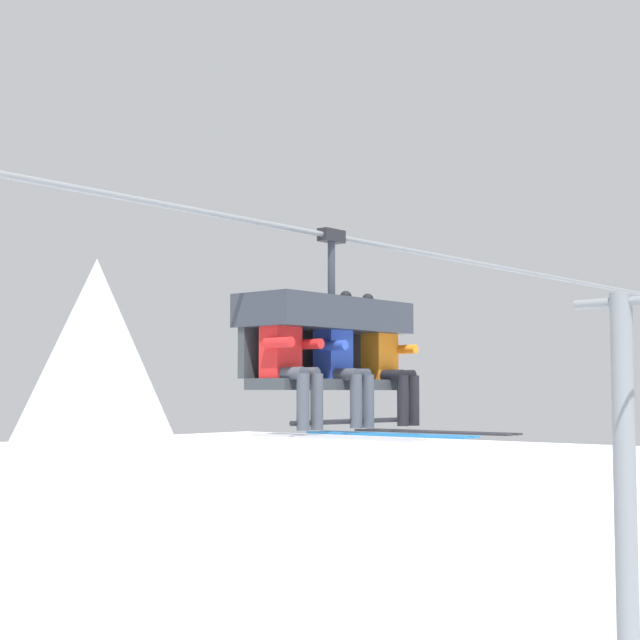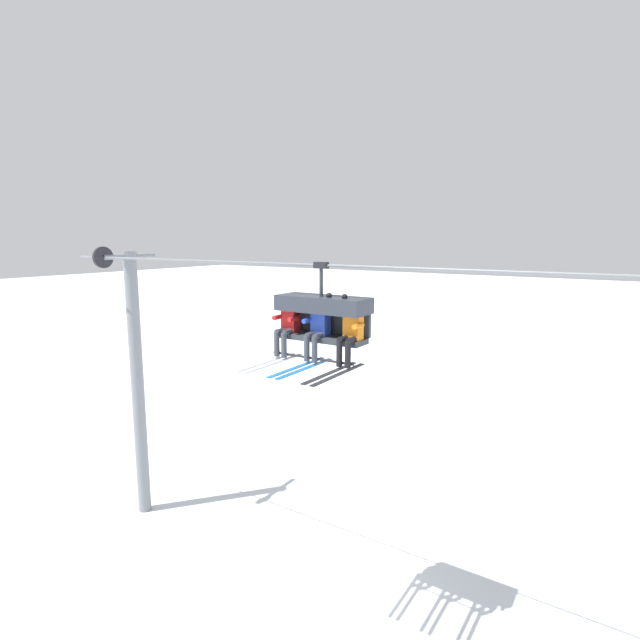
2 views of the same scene
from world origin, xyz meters
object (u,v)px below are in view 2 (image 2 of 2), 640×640
(skier_red, at_px, (287,325))
(skier_blue, at_px, (317,327))
(lift_tower_near, at_px, (137,378))
(skier_orange, at_px, (350,331))
(chairlift_chair, at_px, (323,312))

(skier_red, height_order, skier_blue, skier_blue)
(skier_blue, bearing_deg, skier_red, -179.45)
(lift_tower_near, height_order, skier_red, lift_tower_near)
(skier_red, distance_m, skier_orange, 1.42)
(lift_tower_near, xyz_separation_m, chairlift_chair, (6.79, -0.71, 2.56))
(skier_red, bearing_deg, chairlift_chair, 17.29)
(chairlift_chair, height_order, skier_red, chairlift_chair)
(skier_blue, relative_size, skier_orange, 1.00)
(skier_red, bearing_deg, skier_blue, 0.55)
(skier_blue, distance_m, skier_orange, 0.70)
(lift_tower_near, distance_m, skier_red, 6.55)
(lift_tower_near, xyz_separation_m, skier_red, (6.08, -0.93, 2.27))
(lift_tower_near, distance_m, skier_orange, 7.89)
(chairlift_chair, xyz_separation_m, skier_red, (-0.71, -0.22, -0.29))
(chairlift_chair, bearing_deg, skier_orange, -16.86)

